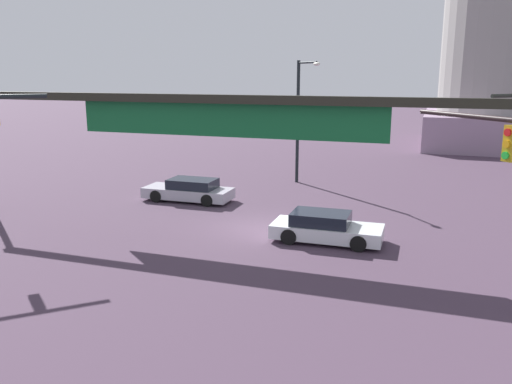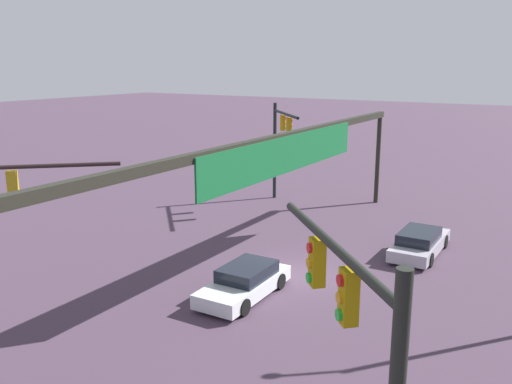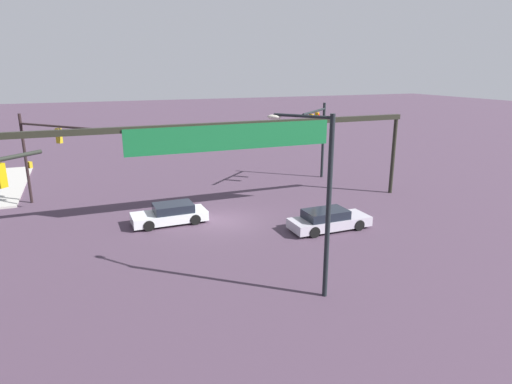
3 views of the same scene
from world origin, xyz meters
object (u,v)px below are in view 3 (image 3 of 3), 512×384
object	(u,v)px
traffic_signal_opposite_side	(319,129)
sedan_car_waiting_far	(170,214)
traffic_signal_near_corner	(41,146)
sedan_car_approaching	(328,220)
streetlamp_curved_arm	(321,192)

from	to	relation	value
traffic_signal_opposite_side	sedan_car_waiting_far	world-z (taller)	traffic_signal_opposite_side
traffic_signal_near_corner	sedan_car_approaching	world-z (taller)	traffic_signal_near_corner
sedan_car_waiting_far	traffic_signal_opposite_side	bearing A→B (deg)	-157.24
traffic_signal_opposite_side	sedan_car_waiting_far	bearing A→B (deg)	-19.43
streetlamp_curved_arm	traffic_signal_near_corner	bearing A→B (deg)	-6.96
streetlamp_curved_arm	sedan_car_waiting_far	xyz separation A→B (m)	(3.94, -10.93, -3.84)
traffic_signal_near_corner	sedan_car_approaching	xyz separation A→B (m)	(-15.43, 11.13, -3.53)
traffic_signal_opposite_side	sedan_car_waiting_far	xyz separation A→B (m)	(13.49, 5.97, -3.77)
traffic_signal_near_corner	sedan_car_approaching	bearing A→B (deg)	11.71
traffic_signal_near_corner	traffic_signal_opposite_side	xyz separation A→B (m)	(-20.59, 0.68, 0.24)
traffic_signal_opposite_side	streetlamp_curved_arm	world-z (taller)	streetlamp_curved_arm
traffic_signal_opposite_side	traffic_signal_near_corner	bearing A→B (deg)	-45.18
streetlamp_curved_arm	sedan_car_approaching	size ratio (longest dim) A/B	1.56
sedan_car_approaching	sedan_car_waiting_far	world-z (taller)	same
traffic_signal_near_corner	sedan_car_waiting_far	size ratio (longest dim) A/B	1.38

